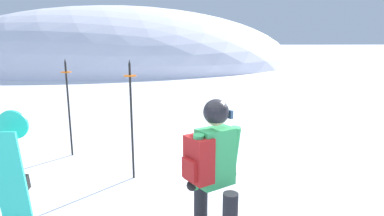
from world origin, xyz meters
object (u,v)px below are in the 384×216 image
at_px(snowboarder_main, 213,178).
at_px(spare_snowboard, 16,197).
at_px(piste_marker_far, 131,112).
at_px(piste_marker_near, 68,101).

relative_size(snowboarder_main, spare_snowboard, 1.04).
xyz_separation_m(spare_snowboard, piste_marker_far, (0.70, 2.30, 0.29)).
bearing_deg(snowboarder_main, piste_marker_far, 118.81).
bearing_deg(piste_marker_near, piste_marker_far, -38.24).
height_order(snowboarder_main, piste_marker_near, piste_marker_near).
bearing_deg(piste_marker_far, piste_marker_near, 141.76).
bearing_deg(snowboarder_main, piste_marker_near, 128.62).
bearing_deg(piste_marker_far, snowboarder_main, -61.19).
relative_size(snowboarder_main, piste_marker_near, 0.89).
bearing_deg(spare_snowboard, piste_marker_far, 73.19).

